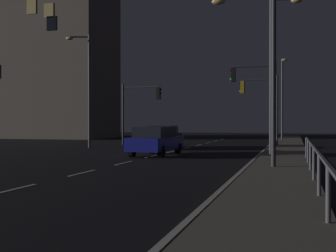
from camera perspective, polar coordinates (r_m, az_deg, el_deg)
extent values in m
plane|color=black|center=(20.29, -5.15, -4.64)|extent=(112.00, 112.00, 0.00)
cube|color=gray|center=(18.94, 14.47, -4.81)|extent=(2.35, 77.00, 0.14)
cube|color=silver|center=(12.78, -19.11, -7.68)|extent=(0.14, 2.00, 0.01)
cube|color=silver|center=(16.19, -10.91, -5.94)|extent=(0.14, 2.00, 0.01)
cube|color=silver|center=(19.83, -5.67, -4.75)|extent=(0.14, 2.00, 0.01)
cube|color=silver|center=(23.58, -2.08, -3.91)|extent=(0.14, 2.00, 0.01)
cube|color=silver|center=(27.40, 0.51, -3.29)|extent=(0.14, 2.00, 0.01)
cube|color=silver|center=(31.27, 2.46, -2.82)|extent=(0.14, 2.00, 0.01)
cube|color=silver|center=(35.16, 3.98, -2.45)|extent=(0.14, 2.00, 0.01)
cube|color=silver|center=(39.08, 5.19, -2.16)|extent=(0.14, 2.00, 0.01)
cube|color=silver|center=(43.01, 6.19, -1.92)|extent=(0.14, 2.00, 0.01)
cube|color=silver|center=(46.96, 7.01, -1.71)|extent=(0.14, 2.00, 0.01)
cube|color=silver|center=(24.00, 11.37, -3.84)|extent=(0.14, 53.00, 0.01)
cube|color=navy|center=(24.06, -1.54, -2.24)|extent=(2.05, 4.49, 0.70)
cube|color=#1E2328|center=(23.81, -1.75, -0.76)|extent=(1.73, 2.54, 0.55)
cylinder|color=black|center=(25.68, -2.11, -2.84)|extent=(0.25, 0.65, 0.64)
cylinder|color=black|center=(25.15, 1.30, -2.92)|extent=(0.25, 0.65, 0.64)
cylinder|color=black|center=(23.08, -4.63, -3.22)|extent=(0.25, 0.65, 0.64)
cylinder|color=black|center=(22.49, -0.88, -3.32)|extent=(0.25, 0.65, 0.64)
cube|color=black|center=(30.62, -0.74, -1.65)|extent=(1.99, 4.47, 0.70)
cube|color=#1E2328|center=(30.84, -0.62, -0.47)|extent=(1.69, 2.52, 0.55)
cylinder|color=black|center=(29.08, 0.10, -2.45)|extent=(0.24, 0.65, 0.64)
cylinder|color=black|center=(29.49, -2.93, -2.41)|extent=(0.24, 0.65, 0.64)
cylinder|color=black|center=(31.82, 1.29, -2.20)|extent=(0.24, 0.65, 0.64)
cylinder|color=black|center=(32.20, -1.49, -2.17)|extent=(0.24, 0.65, 0.64)
cylinder|color=#4C4C51|center=(33.65, 13.83, 1.98)|extent=(0.16, 0.16, 5.11)
cylinder|color=#2D3033|center=(34.05, 11.69, 5.85)|extent=(2.57, 0.49, 0.11)
cube|color=olive|center=(34.31, 9.58, 4.94)|extent=(0.33, 0.38, 0.95)
sphere|color=black|center=(34.37, 9.33, 5.43)|extent=(0.20, 0.20, 0.20)
sphere|color=black|center=(34.35, 9.33, 4.93)|extent=(0.20, 0.20, 0.20)
sphere|color=#19D84C|center=(34.33, 9.32, 4.43)|extent=(0.20, 0.20, 0.20)
cylinder|color=#2D3033|center=(35.88, -5.80, 1.47)|extent=(0.16, 0.16, 4.86)
cylinder|color=#4C4C51|center=(35.48, -3.55, 5.01)|extent=(2.98, 0.15, 0.11)
cube|color=black|center=(35.00, -1.24, 4.21)|extent=(0.28, 0.34, 0.95)
sphere|color=black|center=(34.98, -0.99, 4.70)|extent=(0.20, 0.20, 0.20)
sphere|color=black|center=(34.96, -0.99, 4.21)|extent=(0.20, 0.20, 0.20)
sphere|color=#19D84C|center=(34.94, -0.99, 3.72)|extent=(0.20, 0.20, 0.20)
cylinder|color=#2D3033|center=(30.35, 13.61, 2.67)|extent=(0.16, 0.16, 5.67)
cylinder|color=#38383D|center=(30.59, 11.02, 7.52)|extent=(2.75, 0.22, 0.11)
cube|color=black|center=(30.62, 8.43, 6.53)|extent=(0.29, 0.35, 0.95)
sphere|color=black|center=(30.67, 8.14, 7.09)|extent=(0.20, 0.20, 0.20)
sphere|color=black|center=(30.64, 8.14, 6.53)|extent=(0.20, 0.20, 0.20)
sphere|color=#19D84C|center=(30.61, 8.14, 5.97)|extent=(0.20, 0.20, 0.20)
cylinder|color=#38383D|center=(17.29, 13.43, 5.94)|extent=(0.18, 0.18, 6.65)
ellipsoid|color=#F9D172|center=(18.09, 6.52, 15.61)|extent=(0.56, 0.36, 0.24)
cylinder|color=#4C4C51|center=(44.25, 14.45, 3.32)|extent=(0.18, 0.18, 7.73)
cylinder|color=#4C4C51|center=(43.84, 14.60, 8.23)|extent=(0.34, 1.53, 0.10)
ellipsoid|color=#F9D172|center=(43.07, 14.74, 8.23)|extent=(0.56, 0.36, 0.24)
cylinder|color=#4C4C51|center=(23.06, 13.11, 6.25)|extent=(0.18, 0.18, 7.98)
ellipsoid|color=#F9D172|center=(23.80, 16.21, 15.22)|extent=(0.56, 0.36, 0.24)
cylinder|color=#4C4C51|center=(31.78, -10.08, 4.40)|extent=(0.18, 0.18, 7.96)
cylinder|color=#2D3033|center=(32.38, -11.33, 11.16)|extent=(1.36, 0.51, 0.10)
ellipsoid|color=#F9D172|center=(32.49, -12.56, 10.95)|extent=(0.56, 0.36, 0.24)
cylinder|color=#59595E|center=(7.93, 19.91, -8.27)|extent=(0.09, 0.09, 0.95)
cylinder|color=#59595E|center=(10.72, 18.86, -5.98)|extent=(0.09, 0.09, 0.95)
cylinder|color=#59595E|center=(13.53, 18.25, -4.63)|extent=(0.09, 0.09, 0.95)
cylinder|color=#59595E|center=(16.34, 17.84, -3.75)|extent=(0.09, 0.09, 0.95)
cylinder|color=#59595E|center=(19.15, 17.56, -3.13)|extent=(0.09, 0.09, 0.95)
cylinder|color=#59595E|center=(21.97, 17.35, -2.66)|extent=(0.09, 0.09, 0.95)
cube|color=slate|center=(10.68, 18.87, -3.44)|extent=(0.06, 22.57, 0.06)
cube|color=#6B6056|center=(56.35, -16.89, 15.01)|extent=(18.42, 8.68, 31.90)
cube|color=black|center=(49.34, -14.77, 12.64)|extent=(1.10, 0.06, 1.50)
cube|color=#EACC7A|center=(50.99, -17.15, 14.42)|extent=(1.10, 0.06, 1.50)
cube|color=#EACC7A|center=(49.80, -15.08, 14.15)|extent=(1.10, 0.06, 1.50)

